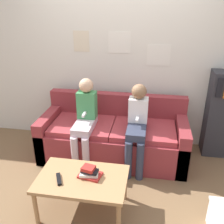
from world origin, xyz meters
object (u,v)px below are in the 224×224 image
at_px(couch, 114,137).
at_px(bookshelf, 223,115).
at_px(coffee_table, 82,182).
at_px(person_left, 85,118).
at_px(person_right, 137,123).
at_px(tv_remote, 59,179).

height_order(couch, bookshelf, bookshelf).
relative_size(couch, coffee_table, 2.19).
distance_m(person_left, person_right, 0.67).
bearing_deg(tv_remote, person_right, 28.46).
distance_m(coffee_table, tv_remote, 0.23).
relative_size(person_right, tv_remote, 6.36).
bearing_deg(coffee_table, couch, 82.48).
xyz_separation_m(person_right, tv_remote, (-0.68, -0.95, -0.19)).
distance_m(person_right, bookshelf, 1.22).
height_order(person_left, person_right, person_left).
relative_size(couch, bookshelf, 1.63).
height_order(tv_remote, bookshelf, bookshelf).
relative_size(coffee_table, person_left, 0.79).
bearing_deg(coffee_table, person_right, 62.04).
xyz_separation_m(coffee_table, bookshelf, (1.58, 1.37, 0.23)).
xyz_separation_m(couch, tv_remote, (-0.35, -1.14, 0.15)).
relative_size(person_left, bookshelf, 0.94).
distance_m(person_right, tv_remote, 1.18).
bearing_deg(person_right, bookshelf, 23.90).
height_order(coffee_table, person_right, person_right).
bearing_deg(couch, person_right, -30.52).
relative_size(person_left, person_right, 1.03).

